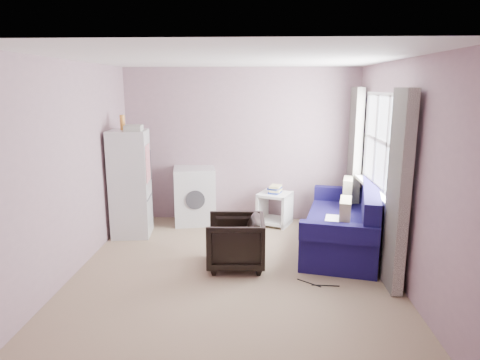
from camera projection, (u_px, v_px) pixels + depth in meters
The scene contains 8 objects.
room at pixel (235, 170), 4.96m from camera, with size 3.84×4.24×2.54m.
armchair at pixel (235, 239), 5.27m from camera, with size 0.69×0.64×0.71m, color black.
fridge at pixel (130, 183), 6.31m from camera, with size 0.60×0.60×1.80m.
washing_machine at pixel (195, 194), 6.98m from camera, with size 0.75×0.75×0.92m.
side_table at pixel (275, 206), 6.90m from camera, with size 0.62×0.62×0.65m.
sofa at pixel (346, 225), 5.87m from camera, with size 1.34×2.18×0.91m.
window_dressing at pixel (373, 172), 5.59m from camera, with size 0.17×2.62×2.18m.
floor_cables at pixel (317, 284), 4.84m from camera, with size 0.46×0.20×0.01m.
Camera 1 is at (0.30, -4.86, 2.21)m, focal length 32.00 mm.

